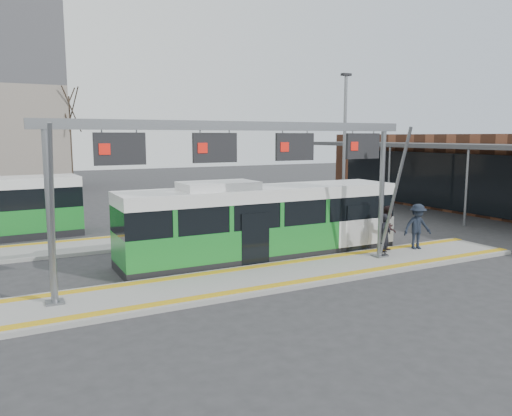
{
  "coord_description": "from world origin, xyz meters",
  "views": [
    {
      "loc": [
        -7.78,
        -14.48,
        4.87
      ],
      "look_at": [
        1.4,
        3.0,
        2.02
      ],
      "focal_mm": 35.0,
      "sensor_mm": 36.0,
      "label": 1
    }
  ],
  "objects_px": {
    "passenger_b": "(388,229)",
    "passenger_c": "(417,226)",
    "gantry": "(248,154)",
    "hero_bus": "(262,222)",
    "passenger_a": "(385,235)"
  },
  "relations": [
    {
      "from": "passenger_c",
      "to": "passenger_b",
      "type": "bearing_deg",
      "value": -175.76
    },
    {
      "from": "gantry",
      "to": "passenger_c",
      "type": "xyz_separation_m",
      "value": [
        8.16,
        0.37,
        -3.19
      ]
    },
    {
      "from": "passenger_b",
      "to": "passenger_c",
      "type": "relative_size",
      "value": 0.99
    },
    {
      "from": "hero_bus",
      "to": "passenger_a",
      "type": "relative_size",
      "value": 6.8
    },
    {
      "from": "passenger_b",
      "to": "passenger_c",
      "type": "distance_m",
      "value": 1.41
    },
    {
      "from": "hero_bus",
      "to": "passenger_c",
      "type": "xyz_separation_m",
      "value": [
        6.25,
        -2.17,
        -0.34
      ]
    },
    {
      "from": "hero_bus",
      "to": "passenger_a",
      "type": "height_order",
      "value": "hero_bus"
    },
    {
      "from": "hero_bus",
      "to": "passenger_b",
      "type": "distance_m",
      "value": 5.24
    },
    {
      "from": "gantry",
      "to": "passenger_a",
      "type": "bearing_deg",
      "value": -0.08
    },
    {
      "from": "gantry",
      "to": "passenger_a",
      "type": "relative_size",
      "value": 7.67
    },
    {
      "from": "passenger_a",
      "to": "passenger_b",
      "type": "distance_m",
      "value": 0.95
    },
    {
      "from": "passenger_b",
      "to": "hero_bus",
      "type": "bearing_deg",
      "value": 126.55
    },
    {
      "from": "hero_bus",
      "to": "passenger_a",
      "type": "distance_m",
      "value": 4.88
    },
    {
      "from": "hero_bus",
      "to": "passenger_b",
      "type": "relative_size",
      "value": 6.07
    },
    {
      "from": "passenger_a",
      "to": "passenger_b",
      "type": "height_order",
      "value": "passenger_b"
    }
  ]
}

